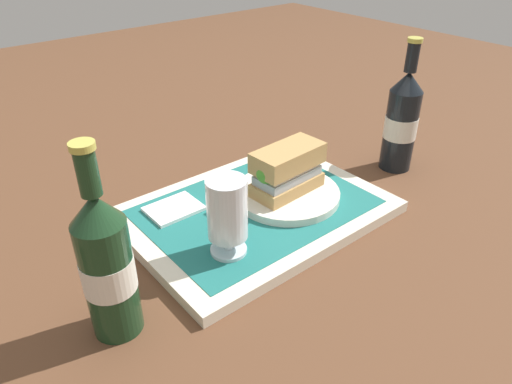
% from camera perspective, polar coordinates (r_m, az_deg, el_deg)
% --- Properties ---
extents(ground_plane, '(3.00, 3.00, 0.00)m').
position_cam_1_polar(ground_plane, '(0.85, 0.00, -2.89)').
color(ground_plane, brown).
extents(tray, '(0.44, 0.32, 0.02)m').
position_cam_1_polar(tray, '(0.84, 0.00, -2.32)').
color(tray, beige).
rests_on(tray, ground_plane).
extents(placemat, '(0.38, 0.27, 0.00)m').
position_cam_1_polar(placemat, '(0.84, 0.00, -1.72)').
color(placemat, '#1E6B66').
rests_on(placemat, tray).
extents(plate, '(0.19, 0.19, 0.01)m').
position_cam_1_polar(plate, '(0.86, 3.68, -0.21)').
color(plate, silver).
rests_on(plate, placemat).
extents(sandwich, '(0.14, 0.07, 0.08)m').
position_cam_1_polar(sandwich, '(0.83, 3.63, 2.65)').
color(sandwich, tan).
rests_on(sandwich, plate).
extents(beer_glass, '(0.06, 0.06, 0.12)m').
position_cam_1_polar(beer_glass, '(0.69, -3.44, -2.63)').
color(beer_glass, silver).
rests_on(beer_glass, placemat).
extents(napkin_folded, '(0.09, 0.07, 0.01)m').
position_cam_1_polar(napkin_folded, '(0.84, -9.78, -1.97)').
color(napkin_folded, white).
rests_on(napkin_folded, placemat).
extents(beer_bottle, '(0.07, 0.07, 0.27)m').
position_cam_1_polar(beer_bottle, '(0.61, -17.38, -8.26)').
color(beer_bottle, '#19381E').
rests_on(beer_bottle, ground_plane).
extents(second_bottle, '(0.07, 0.07, 0.27)m').
position_cam_1_polar(second_bottle, '(1.01, 16.98, 8.16)').
color(second_bottle, black).
rests_on(second_bottle, ground_plane).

